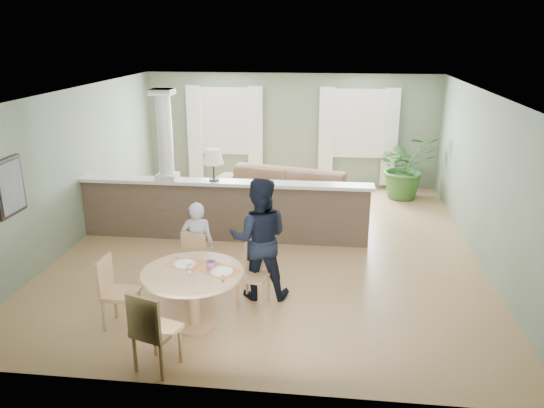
# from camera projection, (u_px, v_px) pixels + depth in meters

# --- Properties ---
(ground) EXTENTS (8.00, 8.00, 0.00)m
(ground) POSITION_uv_depth(u_px,v_px,m) (272.00, 246.00, 9.43)
(ground) COLOR tan
(ground) RESTS_ON ground
(room_shell) EXTENTS (7.02, 8.02, 2.71)m
(room_shell) POSITION_uv_depth(u_px,v_px,m) (274.00, 138.00, 9.46)
(room_shell) COLOR gray
(room_shell) RESTS_ON ground
(pony_wall) EXTENTS (5.32, 0.38, 2.70)m
(pony_wall) POSITION_uv_depth(u_px,v_px,m) (218.00, 202.00, 9.50)
(pony_wall) COLOR brown
(pony_wall) RESTS_ON ground
(sofa) EXTENTS (3.35, 1.96, 0.92)m
(sofa) POSITION_uv_depth(u_px,v_px,m) (282.00, 194.00, 10.82)
(sofa) COLOR brown
(sofa) RESTS_ON ground
(houseplant) EXTENTS (1.59, 1.48, 1.46)m
(houseplant) POSITION_uv_depth(u_px,v_px,m) (405.00, 166.00, 11.92)
(houseplant) COLOR #2E5E25
(houseplant) RESTS_ON ground
(dining_table) EXTENTS (1.28, 1.28, 0.88)m
(dining_table) POSITION_uv_depth(u_px,v_px,m) (194.00, 283.00, 6.67)
(dining_table) COLOR tan
(dining_table) RESTS_ON ground
(chair_far_boy) EXTENTS (0.48, 0.48, 0.89)m
(chair_far_boy) POSITION_uv_depth(u_px,v_px,m) (191.00, 262.00, 7.57)
(chair_far_boy) COLOR tan
(chair_far_boy) RESTS_ON ground
(chair_far_man) EXTENTS (0.48, 0.48, 0.89)m
(chair_far_man) POSITION_uv_depth(u_px,v_px,m) (255.00, 270.00, 7.32)
(chair_far_man) COLOR tan
(chair_far_man) RESTS_ON ground
(chair_near) EXTENTS (0.56, 0.56, 0.98)m
(chair_near) POSITION_uv_depth(u_px,v_px,m) (152.00, 328.00, 5.79)
(chair_near) COLOR tan
(chair_near) RESTS_ON ground
(chair_side) EXTENTS (0.43, 0.43, 0.94)m
(chair_side) POSITION_uv_depth(u_px,v_px,m) (115.00, 289.00, 6.73)
(chair_side) COLOR tan
(chair_side) RESTS_ON ground
(child_person) EXTENTS (0.51, 0.36, 1.31)m
(child_person) POSITION_uv_depth(u_px,v_px,m) (198.00, 245.00, 7.76)
(child_person) COLOR #ACACB2
(child_person) RESTS_ON ground
(man_person) EXTENTS (0.90, 0.73, 1.75)m
(man_person) POSITION_uv_depth(u_px,v_px,m) (259.00, 239.00, 7.40)
(man_person) COLOR black
(man_person) RESTS_ON ground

